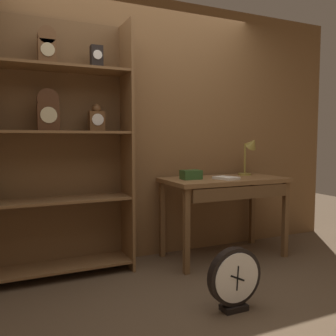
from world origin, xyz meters
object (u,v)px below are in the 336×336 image
at_px(workbench, 225,188).
at_px(round_clock_large, 235,279).
at_px(bookshelf, 44,146).
at_px(toolbox_small, 191,175).
at_px(desk_lamp, 250,151).
at_px(open_repair_manual, 226,178).

height_order(workbench, round_clock_large, workbench).
distance_m(bookshelf, toolbox_small, 1.37).
distance_m(workbench, round_clock_large, 1.24).
relative_size(bookshelf, desk_lamp, 5.35).
xyz_separation_m(toolbox_small, open_repair_manual, (0.31, -0.14, -0.03)).
distance_m(workbench, open_repair_manual, 0.15).
xyz_separation_m(workbench, desk_lamp, (0.40, 0.13, 0.37)).
height_order(desk_lamp, round_clock_large, desk_lamp).
xyz_separation_m(toolbox_small, round_clock_large, (-0.21, -1.05, -0.63)).
bearing_deg(round_clock_large, toolbox_small, 78.42).
height_order(toolbox_small, open_repair_manual, toolbox_small).
xyz_separation_m(workbench, open_repair_manual, (-0.05, -0.09, 0.11)).
height_order(desk_lamp, open_repair_manual, desk_lamp).
xyz_separation_m(bookshelf, open_repair_manual, (1.65, -0.30, -0.32)).
bearing_deg(toolbox_small, workbench, -8.61).
bearing_deg(bookshelf, toolbox_small, -6.65).
distance_m(workbench, toolbox_small, 0.40).
xyz_separation_m(desk_lamp, toolbox_small, (-0.76, -0.07, -0.22)).
bearing_deg(workbench, toolbox_small, 171.39).
relative_size(workbench, desk_lamp, 2.93).
bearing_deg(open_repair_manual, round_clock_large, -135.94).
distance_m(bookshelf, open_repair_manual, 1.70).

